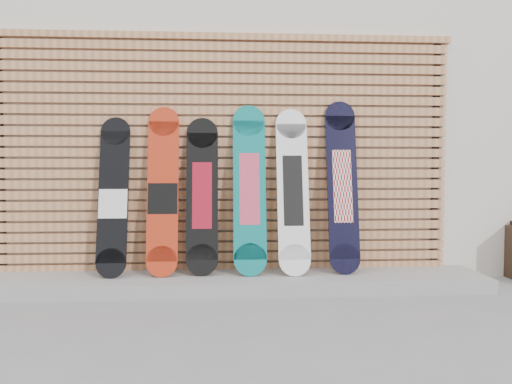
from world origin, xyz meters
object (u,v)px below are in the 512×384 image
(snowboard_3, at_px, (249,189))
(snowboard_4, at_px, (293,190))
(snowboard_2, at_px, (202,195))
(snowboard_5, at_px, (342,186))
(snowboard_1, at_px, (163,191))
(snowboard_0, at_px, (113,197))

(snowboard_3, height_order, snowboard_4, snowboard_3)
(snowboard_2, xyz_separation_m, snowboard_5, (1.27, -0.01, 0.08))
(snowboard_1, height_order, snowboard_3, snowboard_3)
(snowboard_3, xyz_separation_m, snowboard_5, (0.84, 0.01, 0.02))
(snowboard_0, relative_size, snowboard_2, 1.00)
(snowboard_0, relative_size, snowboard_1, 0.94)
(snowboard_4, bearing_deg, snowboard_0, 179.74)
(snowboard_0, height_order, snowboard_4, snowboard_4)
(snowboard_0, distance_m, snowboard_4, 1.59)
(snowboard_4, bearing_deg, snowboard_3, 178.35)
(snowboard_2, relative_size, snowboard_3, 0.92)
(snowboard_2, bearing_deg, snowboard_1, -177.34)
(snowboard_2, height_order, snowboard_4, snowboard_4)
(snowboard_2, xyz_separation_m, snowboard_3, (0.42, -0.02, 0.06))
(snowboard_0, relative_size, snowboard_4, 0.94)
(snowboard_4, bearing_deg, snowboard_5, 2.81)
(snowboard_0, bearing_deg, snowboard_1, 0.99)
(snowboard_4, height_order, snowboard_5, snowboard_5)
(snowboard_1, distance_m, snowboard_2, 0.35)
(snowboard_0, xyz_separation_m, snowboard_1, (0.43, 0.01, 0.05))
(snowboard_1, relative_size, snowboard_2, 1.07)
(snowboard_1, relative_size, snowboard_4, 1.01)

